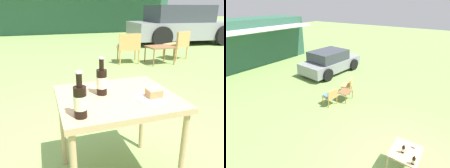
{
  "view_description": "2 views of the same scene",
  "coord_description": "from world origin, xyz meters",
  "views": [
    {
      "loc": [
        -0.46,
        -1.3,
        1.26
      ],
      "look_at": [
        0.0,
        0.1,
        0.75
      ],
      "focal_mm": 35.0,
      "sensor_mm": 36.0,
      "label": 1
    },
    {
      "loc": [
        -3.52,
        -0.49,
        3.95
      ],
      "look_at": [
        1.84,
        3.33,
        0.9
      ],
      "focal_mm": 28.0,
      "sensor_mm": 36.0,
      "label": 2
    }
  ],
  "objects": [
    {
      "name": "cabin_building",
      "position": [
        1.62,
        11.94,
        1.52
      ],
      "size": [
        10.44,
        4.23,
        3.02
      ],
      "color": "#2D5B47",
      "rests_on": "ground_plane"
    },
    {
      "name": "parked_car",
      "position": [
        4.67,
        5.96,
        0.67
      ],
      "size": [
        4.02,
        2.3,
        1.38
      ],
      "rotation": [
        0.0,
        0.0,
        -0.1
      ],
      "color": "gray",
      "rests_on": "ground_plane"
    },
    {
      "name": "wicker_chair_cushioned",
      "position": [
        1.56,
        3.53,
        0.41
      ],
      "size": [
        0.59,
        0.55,
        0.72
      ],
      "rotation": [
        0.0,
        0.0,
        2.94
      ],
      "color": "tan",
      "rests_on": "ground_plane"
    },
    {
      "name": "wicker_chair_plain",
      "position": [
        2.93,
        3.51,
        0.41
      ],
      "size": [
        0.63,
        0.61,
        0.72
      ],
      "rotation": [
        0.0,
        0.0,
        3.5
      ],
      "color": "tan",
      "rests_on": "ground_plane"
    },
    {
      "name": "garden_side_table",
      "position": [
        2.25,
        3.24,
        0.37
      ],
      "size": [
        0.6,
        0.49,
        0.42
      ],
      "color": "brown",
      "rests_on": "ground_plane"
    },
    {
      "name": "patio_table",
      "position": [
        0.0,
        0.0,
        0.62
      ],
      "size": [
        0.79,
        0.69,
        0.7
      ],
      "color": "tan",
      "rests_on": "ground_plane"
    },
    {
      "name": "cake_on_plate",
      "position": [
        0.2,
        -0.12,
        0.72
      ],
      "size": [
        0.2,
        0.2,
        0.07
      ],
      "color": "white",
      "rests_on": "patio_table"
    },
    {
      "name": "cola_bottle_near",
      "position": [
        -0.09,
        0.05,
        0.79
      ],
      "size": [
        0.07,
        0.07,
        0.26
      ],
      "color": "black",
      "rests_on": "patio_table"
    },
    {
      "name": "cola_bottle_far",
      "position": [
        -0.29,
        -0.23,
        0.79
      ],
      "size": [
        0.07,
        0.07,
        0.26
      ],
      "color": "black",
      "rests_on": "patio_table"
    },
    {
      "name": "fork",
      "position": [
        0.14,
        -0.11,
        0.7
      ],
      "size": [
        0.16,
        0.02,
        0.01
      ],
      "color": "silver",
      "rests_on": "patio_table"
    }
  ]
}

